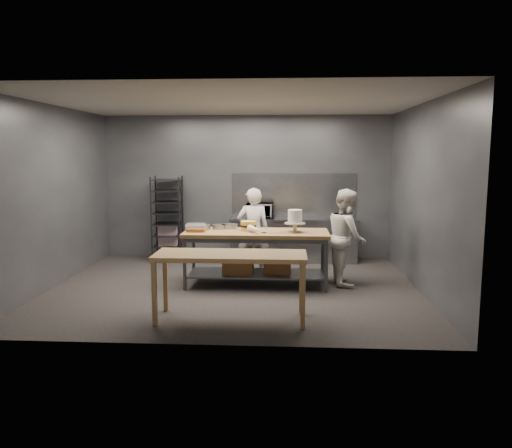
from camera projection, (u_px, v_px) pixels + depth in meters
The scene contains 16 objects.
ground at pixel (235, 288), 8.25m from camera, with size 6.00×6.00×0.00m, color black.
back_wall at pixel (246, 187), 10.52m from camera, with size 6.00×0.04×3.00m, color #4C4F54.
work_table at pixel (256, 252), 8.36m from camera, with size 2.40×0.90×0.92m.
near_counter at pixel (230, 260), 6.57m from camera, with size 2.00×0.70×0.90m.
back_counter at pixel (293, 239), 10.29m from camera, with size 2.60×0.60×0.90m.
splashback_panel at pixel (294, 195), 10.46m from camera, with size 2.60×0.02×0.90m, color slate.
speed_rack at pixel (168, 220), 10.31m from camera, with size 0.66×0.70×1.75m.
chef_behind at pixel (253, 231), 9.09m from camera, with size 0.58×0.38×1.59m, color silver.
chef_right at pixel (346, 237), 8.43m from camera, with size 0.79×0.61×1.62m, color silver.
microwave at pixel (260, 210), 10.24m from camera, with size 0.54×0.37×0.30m, color black.
frosted_cake_stand at pixel (295, 218), 8.18m from camera, with size 0.34×0.34×0.37m.
layer_cake at pixel (248, 226), 8.39m from camera, with size 0.26×0.26×0.16m.
cake_pans at pixel (218, 227), 8.58m from camera, with size 0.71×0.39×0.07m.
piping_bag at pixel (256, 230), 8.09m from camera, with size 0.12×0.12×0.38m, color silver.
offset_spatula at pixel (269, 233), 8.11m from camera, with size 0.36×0.02×0.02m.
pastry_clamshells at pixel (196, 227), 8.36m from camera, with size 0.35×0.39×0.11m.
Camera 1 is at (0.84, -7.99, 2.19)m, focal length 35.00 mm.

